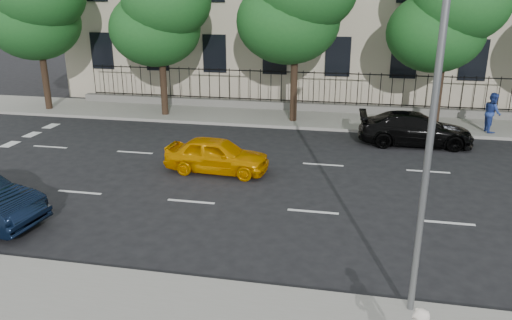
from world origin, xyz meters
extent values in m
plane|color=black|center=(0.00, 0.00, 0.00)|extent=(120.00, 120.00, 0.00)
cube|color=gray|center=(0.00, 14.00, 0.07)|extent=(60.00, 4.00, 0.15)
cube|color=slate|center=(0.00, 15.70, 0.35)|extent=(30.00, 0.50, 0.40)
cube|color=black|center=(0.00, 15.70, 0.65)|extent=(28.80, 0.05, 0.05)
cube|color=black|center=(0.00, 15.70, 2.25)|extent=(28.80, 0.05, 0.05)
cylinder|color=slate|center=(2.50, -2.30, 4.15)|extent=(0.14, 0.14, 8.00)
cylinder|color=#382619|center=(-16.00, 13.20, 1.72)|extent=(0.36, 0.36, 3.15)
ellipsoid|color=#1D5721|center=(-16.40, 13.50, 4.86)|extent=(4.94, 4.94, 4.06)
cylinder|color=#382619|center=(-9.00, 13.20, 1.64)|extent=(0.36, 0.36, 2.97)
ellipsoid|color=#1D5721|center=(-9.40, 13.50, 4.62)|extent=(4.75, 4.75, 3.90)
ellipsoid|color=#1D5721|center=(-8.50, 13.00, 6.00)|extent=(4.50, 4.50, 3.70)
cylinder|color=#382619|center=(-2.00, 13.20, 1.81)|extent=(0.36, 0.36, 3.32)
ellipsoid|color=#1D5721|center=(-2.40, 13.50, 5.09)|extent=(5.13, 5.13, 4.21)
cylinder|color=#382619|center=(5.00, 13.20, 1.69)|extent=(0.36, 0.36, 3.08)
ellipsoid|color=#1D5721|center=(4.60, 13.50, 4.67)|extent=(4.56, 4.56, 3.74)
ellipsoid|color=#1D5721|center=(5.50, 13.00, 5.99)|extent=(4.32, 4.32, 3.55)
imported|color=orange|center=(-3.91, 5.41, 0.67)|extent=(4.03, 1.82, 1.34)
imported|color=black|center=(3.79, 10.54, 0.72)|extent=(5.02, 2.18, 1.44)
imported|color=#273E90|center=(7.48, 12.90, 1.09)|extent=(0.83, 1.00, 1.88)
camera|label=1|loc=(1.03, -11.82, 6.62)|focal=35.00mm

